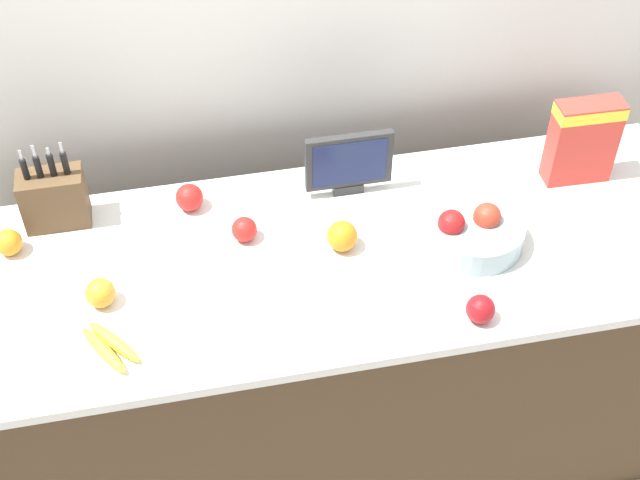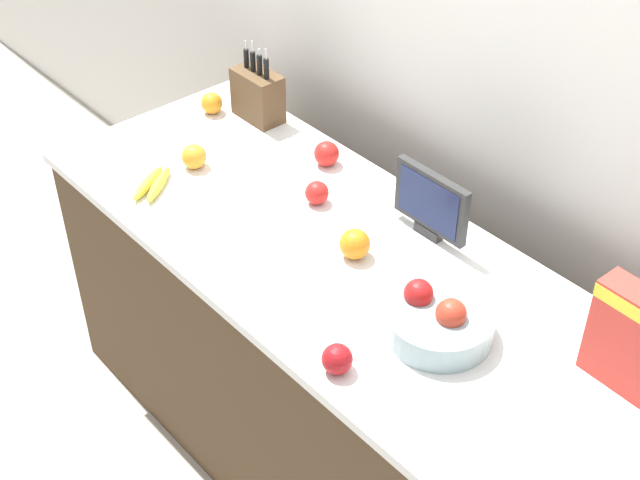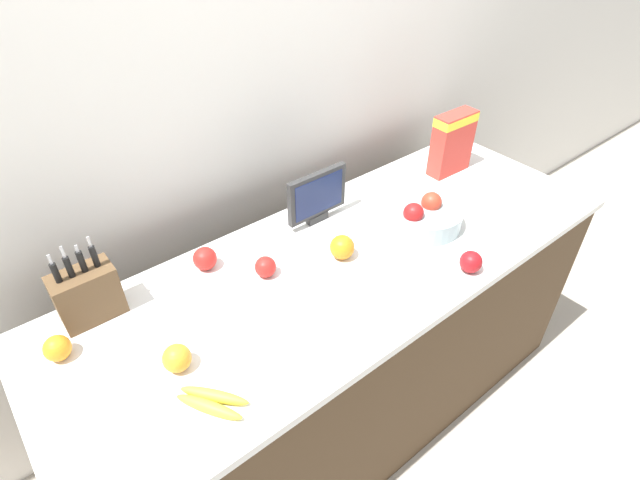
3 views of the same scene
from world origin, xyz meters
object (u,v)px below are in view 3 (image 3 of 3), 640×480
object	(u,v)px
apple_middle	(205,258)
orange_by_cereal	(57,348)
orange_back_center	(342,247)
apple_rightmost	(471,262)
apple_front	(265,267)
banana_bunch	(212,401)
small_monitor	(317,196)
cereal_box	(453,141)
knife_block	(87,294)
fruit_bowl	(425,216)
orange_front_left	(177,358)

from	to	relation	value
apple_middle	orange_by_cereal	xyz separation A→B (m)	(-0.50, -0.08, -0.00)
apple_middle	orange_back_center	xyz separation A→B (m)	(0.40, -0.25, 0.00)
apple_rightmost	apple_front	distance (m)	0.69
banana_bunch	apple_middle	bearing A→B (deg)	62.84
small_monitor	apple_middle	distance (m)	0.47
apple_front	orange_by_cereal	xyz separation A→B (m)	(-0.64, 0.08, 0.00)
apple_front	orange_back_center	xyz separation A→B (m)	(0.26, -0.09, 0.01)
cereal_box	knife_block	bearing A→B (deg)	177.30
orange_by_cereal	apple_middle	bearing A→B (deg)	9.33
knife_block	apple_front	xyz separation A→B (m)	(0.51, -0.18, -0.05)
knife_block	small_monitor	bearing A→B (deg)	-2.89
apple_middle	banana_bunch	bearing A→B (deg)	-117.16
cereal_box	banana_bunch	world-z (taller)	cereal_box
apple_rightmost	apple_middle	world-z (taller)	apple_middle
fruit_bowl	orange_back_center	bearing A→B (deg)	171.59
orange_back_center	knife_block	bearing A→B (deg)	160.97
knife_block	cereal_box	xyz separation A→B (m)	(1.52, -0.11, 0.06)
apple_rightmost	orange_back_center	bearing A→B (deg)	131.62
small_monitor	orange_front_left	world-z (taller)	small_monitor
knife_block	fruit_bowl	distance (m)	1.18
cereal_box	apple_front	bearing A→B (deg)	-174.75
orange_by_cereal	orange_back_center	xyz separation A→B (m)	(0.90, -0.16, 0.01)
small_monitor	apple_front	xyz separation A→B (m)	(-0.33, -0.14, -0.08)
apple_rightmost	apple_middle	bearing A→B (deg)	140.16
cereal_box	apple_rightmost	size ratio (longest dim) A/B	3.55
knife_block	orange_front_left	distance (m)	0.36
small_monitor	banana_bunch	xyz separation A→B (m)	(-0.71, -0.46, -0.10)
cereal_box	orange_front_left	world-z (taller)	cereal_box
fruit_bowl	orange_back_center	world-z (taller)	fruit_bowl
orange_by_cereal	orange_front_left	xyz separation A→B (m)	(0.24, -0.24, 0.00)
small_monitor	cereal_box	bearing A→B (deg)	-5.69
orange_by_cereal	orange_front_left	distance (m)	0.34
cereal_box	orange_by_cereal	distance (m)	1.66
apple_middle	orange_by_cereal	size ratio (longest dim) A/B	1.08
small_monitor	apple_middle	xyz separation A→B (m)	(-0.47, 0.02, -0.07)
orange_back_center	orange_front_left	xyz separation A→B (m)	(-0.66, -0.08, -0.00)
small_monitor	orange_by_cereal	world-z (taller)	small_monitor
knife_block	apple_rightmost	size ratio (longest dim) A/B	3.67
orange_back_center	orange_by_cereal	bearing A→B (deg)	169.67
small_monitor	orange_front_left	xyz separation A→B (m)	(-0.73, -0.30, -0.07)
apple_middle	orange_front_left	size ratio (longest dim) A/B	1.02
knife_block	apple_middle	bearing A→B (deg)	-2.83
apple_front	fruit_bowl	bearing A→B (deg)	-12.80
orange_front_left	apple_middle	bearing A→B (deg)	51.07
small_monitor	banana_bunch	distance (m)	0.86
apple_middle	apple_front	bearing A→B (deg)	-49.26
apple_rightmost	orange_front_left	xyz separation A→B (m)	(-0.95, 0.25, 0.00)
apple_front	small_monitor	bearing A→B (deg)	22.41
banana_bunch	orange_back_center	distance (m)	0.69
knife_block	orange_back_center	xyz separation A→B (m)	(0.77, -0.27, -0.05)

